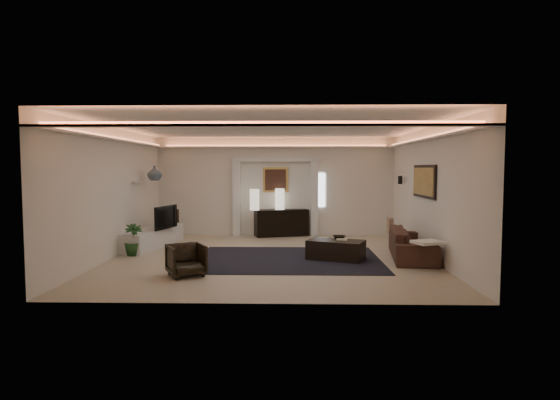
{
  "coord_description": "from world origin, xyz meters",
  "views": [
    {
      "loc": [
        0.45,
        -10.14,
        2.0
      ],
      "look_at": [
        0.2,
        0.6,
        1.25
      ],
      "focal_mm": 29.45,
      "sensor_mm": 36.0,
      "label": 1
    }
  ],
  "objects_px": {
    "console": "(281,223)",
    "armchair": "(186,260)",
    "coffee_table": "(336,250)",
    "sofa": "(412,244)"
  },
  "relations": [
    {
      "from": "sofa",
      "to": "coffee_table",
      "type": "bearing_deg",
      "value": 105.08
    },
    {
      "from": "console",
      "to": "armchair",
      "type": "distance_m",
      "value": 5.3
    },
    {
      "from": "console",
      "to": "armchair",
      "type": "bearing_deg",
      "value": -124.43
    },
    {
      "from": "sofa",
      "to": "coffee_table",
      "type": "xyz_separation_m",
      "value": [
        -1.71,
        -0.2,
        -0.12
      ]
    },
    {
      "from": "console",
      "to": "armchair",
      "type": "relative_size",
      "value": 2.37
    },
    {
      "from": "coffee_table",
      "to": "console",
      "type": "bearing_deg",
      "value": 131.85
    },
    {
      "from": "sofa",
      "to": "armchair",
      "type": "bearing_deg",
      "value": 119.43
    },
    {
      "from": "armchair",
      "to": "coffee_table",
      "type": "bearing_deg",
      "value": -0.17
    },
    {
      "from": "console",
      "to": "armchair",
      "type": "height_order",
      "value": "console"
    },
    {
      "from": "console",
      "to": "sofa",
      "type": "distance_m",
      "value": 4.4
    }
  ]
}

